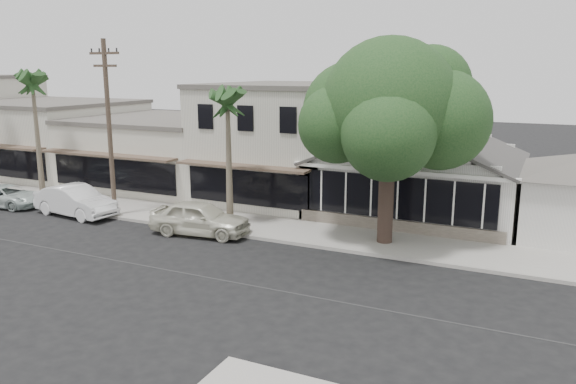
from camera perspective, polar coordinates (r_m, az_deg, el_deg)
The scene contains 13 objects.
ground at distance 21.27m, azimuth -8.42°, elevation -8.55°, with size 140.00×140.00×0.00m, color black.
sidewalk_north at distance 31.01m, azimuth -13.85°, elevation -1.91°, with size 90.00×3.50×0.15m, color #9E9991.
corner_shop at distance 29.97m, azimuth 13.08°, elevation 2.60°, with size 10.40×8.60×5.10m.
row_building_near at distance 33.40m, azimuth -0.02°, elevation 5.01°, with size 8.00×10.00×6.50m, color silver.
row_building_midnear at distance 38.26m, azimuth -12.33°, elevation 3.94°, with size 10.00×10.00×4.20m, color beige.
row_building_midfar at distance 45.35m, azimuth -22.98°, elevation 5.04°, with size 11.00×10.00×5.00m, color silver.
utility_pole at distance 29.72m, azimuth -17.72°, elevation 6.49°, with size 1.80×0.24×9.00m.
car_0 at distance 26.31m, azimuth -8.94°, elevation -2.63°, with size 1.89×4.69×1.60m, color beige.
car_1 at distance 31.36m, azimuth -20.78°, elevation -0.85°, with size 1.69×4.85×1.60m, color white.
car_2 at distance 35.05m, azimuth -26.61°, elevation -0.38°, with size 1.97×4.27×1.19m, color #B7C5C0.
shade_tree at distance 24.23m, azimuth 10.27°, elevation 8.21°, with size 8.03×7.26×8.91m.
palm_east at distance 26.46m, azimuth -6.17°, elevation 9.15°, with size 2.69×2.69×7.15m.
palm_mid at distance 35.59m, azimuth -24.55°, elevation 10.02°, with size 3.05×3.05×7.86m.
Camera 1 is at (11.19, -16.43, 7.57)m, focal length 35.00 mm.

